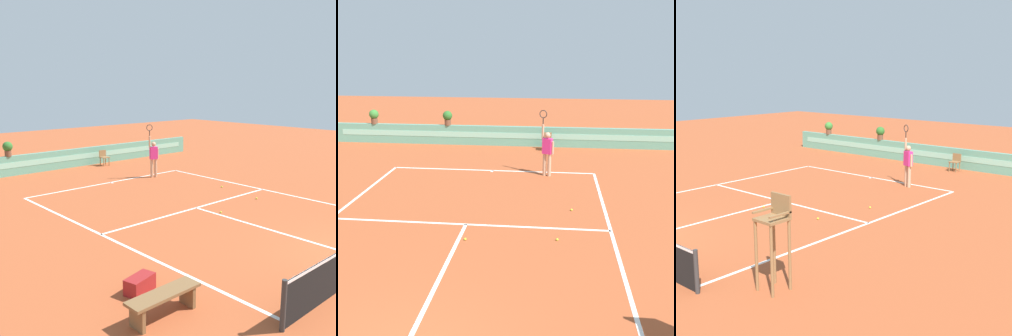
% 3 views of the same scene
% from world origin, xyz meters
% --- Properties ---
extents(ground_plane, '(60.00, 60.00, 0.00)m').
position_xyz_m(ground_plane, '(0.00, 6.00, 0.00)').
color(ground_plane, '#A84C28').
extents(court_lines, '(8.32, 11.94, 0.01)m').
position_xyz_m(court_lines, '(0.00, 6.72, 0.00)').
color(court_lines, white).
rests_on(court_lines, ground).
extents(back_wall_barrier, '(18.00, 0.21, 1.00)m').
position_xyz_m(back_wall_barrier, '(0.00, 16.39, 0.50)').
color(back_wall_barrier, '#60A88E').
rests_on(back_wall_barrier, ground).
extents(ball_kid_chair, '(0.44, 0.44, 0.85)m').
position_xyz_m(ball_kid_chair, '(2.15, 15.66, 0.48)').
color(ball_kid_chair, olive).
rests_on(ball_kid_chair, ground).
extents(tennis_player, '(0.59, 0.33, 2.58)m').
position_xyz_m(tennis_player, '(2.22, 11.43, 1.05)').
color(tennis_player, tan).
rests_on(tennis_player, ground).
extents(tennis_ball_near_baseline, '(0.07, 0.07, 0.07)m').
position_xyz_m(tennis_ball_near_baseline, '(3.07, 7.80, 0.03)').
color(tennis_ball_near_baseline, '#CCE033').
rests_on(tennis_ball_near_baseline, ground).
extents(tennis_ball_mid_court, '(0.07, 0.07, 0.07)m').
position_xyz_m(tennis_ball_mid_court, '(0.19, 5.38, 0.03)').
color(tennis_ball_mid_court, '#CCE033').
rests_on(tennis_ball_mid_court, ground).
extents(tennis_ball_by_sideline, '(0.07, 0.07, 0.07)m').
position_xyz_m(tennis_ball_by_sideline, '(2.62, 5.62, 0.03)').
color(tennis_ball_by_sideline, '#CCE033').
rests_on(tennis_ball_by_sideline, ground).
extents(potted_plant_left, '(0.48, 0.48, 0.72)m').
position_xyz_m(potted_plant_left, '(-2.92, 16.39, 1.41)').
color(potted_plant_left, brown).
rests_on(potted_plant_left, back_wall_barrier).
extents(potted_plant_far_left, '(0.48, 0.48, 0.72)m').
position_xyz_m(potted_plant_far_left, '(-6.82, 16.39, 1.41)').
color(potted_plant_far_left, brown).
rests_on(potted_plant_far_left, back_wall_barrier).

